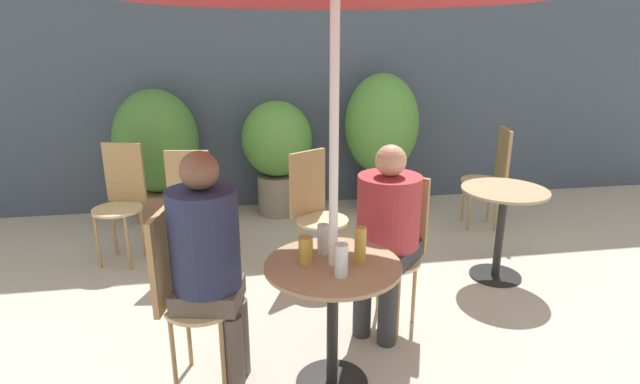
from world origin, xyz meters
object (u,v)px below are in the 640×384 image
(bistro_chair_4, at_px, (314,203))
(potted_plant_0, at_px, (157,148))
(bistro_chair_3, at_px, (192,197))
(beer_glass_1, at_px, (324,239))
(potted_plant_2, at_px, (381,131))
(bistro_chair_1, at_px, (182,285))
(cafe_table_far, at_px, (502,215))
(potted_plant_1, at_px, (277,148))
(bistro_chair_5, at_px, (122,192))
(beer_glass_0, at_px, (360,245))
(beer_glass_2, at_px, (306,250))
(cafe_table_near, at_px, (333,296))
(beer_glass_3, at_px, (341,260))
(seated_person_1, at_px, (208,253))
(bistro_chair_0, at_px, (396,238))
(seated_person_0, at_px, (387,226))

(bistro_chair_4, height_order, potted_plant_0, potted_plant_0)
(bistro_chair_3, distance_m, beer_glass_1, 1.72)
(beer_glass_1, height_order, potted_plant_2, potted_plant_2)
(bistro_chair_1, distance_m, bistro_chair_3, 1.48)
(cafe_table_far, bearing_deg, potted_plant_1, 131.78)
(bistro_chair_1, bearing_deg, potted_plant_0, 22.22)
(potted_plant_0, bearing_deg, bistro_chair_5, -100.72)
(cafe_table_far, relative_size, potted_plant_2, 0.50)
(bistro_chair_1, height_order, bistro_chair_3, same)
(cafe_table_far, distance_m, bistro_chair_3, 2.39)
(beer_glass_0, bearing_deg, bistro_chair_5, 129.34)
(beer_glass_1, relative_size, beer_glass_2, 1.10)
(cafe_table_near, xyz_separation_m, beer_glass_1, (-0.02, 0.13, 0.26))
(beer_glass_3, height_order, potted_plant_0, potted_plant_0)
(cafe_table_far, xyz_separation_m, bistro_chair_5, (-2.89, 0.83, 0.07))
(seated_person_1, xyz_separation_m, potted_plant_1, (0.55, 2.63, -0.06))
(bistro_chair_4, xyz_separation_m, beer_glass_3, (-0.09, -1.47, 0.22))
(beer_glass_0, bearing_deg, beer_glass_1, 136.71)
(beer_glass_3, relative_size, potted_plant_1, 0.14)
(bistro_chair_0, xyz_separation_m, beer_glass_1, (-0.54, -0.45, 0.22))
(bistro_chair_4, height_order, beer_glass_2, bistro_chair_4)
(seated_person_0, distance_m, seated_person_1, 1.08)
(seated_person_0, relative_size, beer_glass_2, 8.36)
(cafe_table_near, relative_size, seated_person_1, 0.56)
(beer_glass_2, distance_m, potted_plant_0, 2.94)
(bistro_chair_5, bearing_deg, bistro_chair_0, -17.09)
(beer_glass_1, xyz_separation_m, beer_glass_3, (0.04, -0.27, 0.00))
(beer_glass_1, bearing_deg, beer_glass_0, -43.29)
(bistro_chair_1, bearing_deg, beer_glass_3, -98.94)
(bistro_chair_1, xyz_separation_m, potted_plant_2, (1.78, 2.55, 0.27))
(bistro_chair_5, distance_m, potted_plant_1, 1.62)
(beer_glass_0, height_order, potted_plant_0, potted_plant_0)
(bistro_chair_5, xyz_separation_m, seated_person_1, (0.79, -1.73, 0.18))
(beer_glass_3, bearing_deg, bistro_chair_3, 115.18)
(seated_person_1, relative_size, beer_glass_1, 8.09)
(bistro_chair_1, height_order, potted_plant_0, potted_plant_0)
(bistro_chair_0, relative_size, seated_person_1, 0.76)
(cafe_table_far, distance_m, beer_glass_0, 1.74)
(bistro_chair_0, bearing_deg, bistro_chair_4, 160.41)
(beer_glass_0, relative_size, potted_plant_0, 0.15)
(bistro_chair_5, height_order, beer_glass_3, bistro_chair_5)
(potted_plant_1, bearing_deg, beer_glass_3, -88.59)
(cafe_table_near, distance_m, beer_glass_1, 0.29)
(cafe_table_near, xyz_separation_m, cafe_table_far, (1.49, 1.03, -0.02))
(beer_glass_0, distance_m, beer_glass_1, 0.22)
(bistro_chair_1, relative_size, potted_plant_0, 0.74)
(cafe_table_near, xyz_separation_m, beer_glass_2, (-0.13, 0.02, 0.25))
(beer_glass_1, relative_size, potted_plant_0, 0.12)
(bistro_chair_1, distance_m, beer_glass_1, 0.77)
(beer_glass_1, bearing_deg, potted_plant_0, 114.83)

